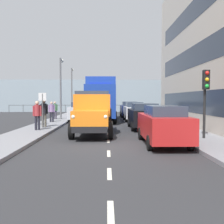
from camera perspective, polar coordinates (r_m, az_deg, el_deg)
ground_plane at (r=20.13m, az=-0.93°, el=-2.83°), size 80.00×80.00×0.00m
sidewalk_left at (r=20.63m, az=11.61°, el=-2.54°), size 2.28×35.17×0.15m
sidewalk_right at (r=20.60m, az=-13.49°, el=-2.57°), size 2.28×35.17×0.15m
road_centreline_markings at (r=19.39m, az=-0.92°, el=-3.04°), size 0.12×31.21×0.01m
sea_horizon at (r=40.62m, az=-1.03°, el=3.58°), size 80.00×0.80×5.00m
seawall_railing at (r=37.04m, az=-1.02°, el=1.20°), size 28.08×0.08×1.20m
truck_vintage_orange at (r=14.17m, az=-4.35°, el=-0.47°), size 2.17×5.64×2.43m
lorry_cargo_blue at (r=23.31m, az=-2.42°, el=3.05°), size 2.58×8.20×3.87m
car_red_kerbside_near at (r=11.57m, az=11.13°, el=-2.68°), size 1.78×4.35×1.72m
car_black_kerbside_1 at (r=17.41m, az=6.98°, el=-0.79°), size 1.90×4.29×1.72m
car_white_kerbside_2 at (r=23.63m, az=4.84°, el=0.18°), size 1.77×4.11×1.72m
car_navy_kerbside_3 at (r=28.83m, az=3.76°, el=0.67°), size 1.91×4.18×1.72m
car_silver_oppositeside_0 at (r=23.60m, az=-6.77°, el=0.17°), size 1.97×4.70×1.72m
car_grey_oppositeside_1 at (r=30.63m, az=-5.47°, el=0.80°), size 1.98×4.03×1.72m
pedestrian_with_bag at (r=16.05m, az=-16.14°, el=-0.19°), size 0.53×0.34×1.74m
pedestrian_couple_b at (r=17.77m, az=-14.76°, el=0.24°), size 0.53×0.34×1.80m
pedestrian_strolling at (r=19.43m, az=-16.16°, el=0.07°), size 0.53×0.34×1.60m
pedestrian_couple_a at (r=21.49m, az=-13.16°, el=0.43°), size 0.53×0.34×1.64m
pedestrian_by_lamp at (r=24.39m, az=-12.47°, el=0.68°), size 0.53×0.34×1.62m
traffic_light_near at (r=12.88m, az=19.91°, el=4.79°), size 0.28×0.41×3.20m
lamp_post_promenade at (r=24.53m, az=-11.18°, el=6.45°), size 0.32×1.14×5.62m
lamp_post_far at (r=34.30m, az=-8.82°, el=5.67°), size 0.32×1.14×5.88m
street_sign at (r=17.24m, az=-15.04°, el=1.71°), size 0.50×0.07×2.25m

